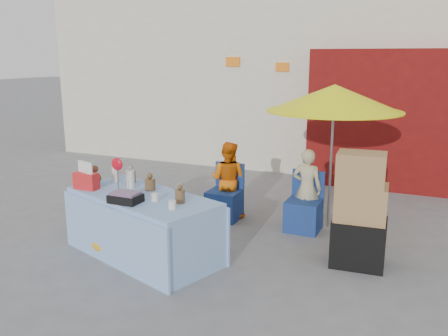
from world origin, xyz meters
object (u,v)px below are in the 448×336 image
at_px(chair_right, 304,213).
at_px(vendor_orange, 228,179).
at_px(umbrella, 334,99).
at_px(vendor_beige, 307,189).
at_px(market_table, 143,224).
at_px(box_stack, 360,214).
at_px(chair_left, 225,203).

height_order(chair_right, vendor_orange, vendor_orange).
height_order(chair_right, umbrella, umbrella).
xyz_separation_m(vendor_orange, umbrella, (1.55, 0.15, 1.30)).
distance_m(vendor_orange, vendor_beige, 1.25).
height_order(market_table, chair_right, market_table).
relative_size(vendor_orange, box_stack, 0.86).
relative_size(chair_left, vendor_beige, 0.72).
xyz_separation_m(umbrella, box_stack, (0.59, -1.17, -1.25)).
distance_m(market_table, chair_left, 1.74).
distance_m(vendor_orange, umbrella, 2.03).
height_order(market_table, box_stack, box_stack).
distance_m(chair_right, umbrella, 1.69).
height_order(chair_left, chair_right, same).
bearing_deg(chair_left, umbrella, 10.91).
distance_m(umbrella, box_stack, 1.81).
bearing_deg(vendor_orange, box_stack, 155.16).
relative_size(vendor_orange, vendor_beige, 1.01).
distance_m(chair_left, box_stack, 2.35).
bearing_deg(chair_left, market_table, -102.35).
xyz_separation_m(vendor_orange, vendor_beige, (1.25, 0.00, -0.00)).
relative_size(vendor_beige, box_stack, 0.85).
height_order(vendor_orange, box_stack, box_stack).
bearing_deg(market_table, chair_left, 96.34).
distance_m(market_table, umbrella, 3.14).
height_order(chair_left, vendor_orange, vendor_orange).
xyz_separation_m(chair_left, vendor_orange, (-0.00, 0.13, 0.34)).
bearing_deg(chair_left, box_stack, -21.84).
bearing_deg(vendor_beige, chair_left, 6.65).
bearing_deg(vendor_beige, chair_right, 90.58).
relative_size(market_table, chair_left, 2.68).
height_order(market_table, umbrella, umbrella).
bearing_deg(chair_right, chair_left, -179.48).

